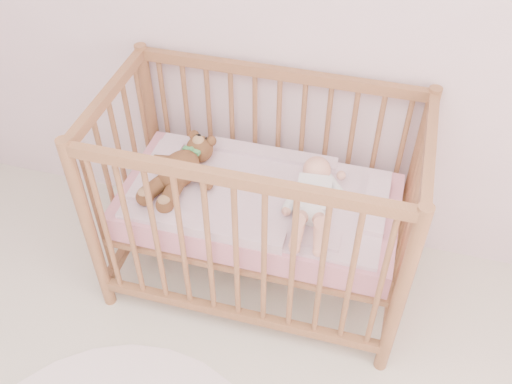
% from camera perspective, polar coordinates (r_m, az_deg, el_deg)
% --- Properties ---
extents(crib, '(1.36, 0.76, 1.00)m').
position_cam_1_polar(crib, '(2.54, 0.30, -1.19)').
color(crib, '#9B6742').
rests_on(crib, floor).
extents(mattress, '(1.22, 0.62, 0.13)m').
position_cam_1_polar(mattress, '(2.55, 0.30, -1.43)').
color(mattress, pink).
rests_on(mattress, crib).
extents(blanket, '(1.10, 0.58, 0.06)m').
position_cam_1_polar(blanket, '(2.50, 0.30, -0.22)').
color(blanket, '#DF99B5').
rests_on(blanket, mattress).
extents(baby, '(0.32, 0.58, 0.13)m').
position_cam_1_polar(baby, '(2.40, 5.77, -0.32)').
color(baby, white).
rests_on(baby, blanket).
extents(teddy_bear, '(0.45, 0.56, 0.14)m').
position_cam_1_polar(teddy_bear, '(2.52, -7.70, 2.36)').
color(teddy_bear, brown).
rests_on(teddy_bear, blanket).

